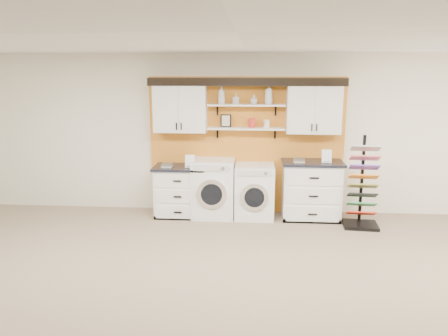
# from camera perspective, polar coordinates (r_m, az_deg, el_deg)

# --- Properties ---
(ceiling) EXTENTS (10.00, 10.00, 0.00)m
(ceiling) POSITION_cam_1_polar(r_m,az_deg,el_deg) (3.67, 1.67, 17.36)
(ceiling) COLOR white
(ceiling) RESTS_ON wall_back
(wall_back) EXTENTS (10.00, 0.00, 10.00)m
(wall_back) POSITION_cam_1_polar(r_m,az_deg,el_deg) (7.73, 2.92, 4.42)
(wall_back) COLOR white
(wall_back) RESTS_ON floor
(accent_panel) EXTENTS (3.40, 0.07, 2.40)m
(accent_panel) POSITION_cam_1_polar(r_m,az_deg,el_deg) (7.73, 2.90, 2.91)
(accent_panel) COLOR orange
(accent_panel) RESTS_ON wall_back
(upper_cabinet_left) EXTENTS (0.90, 0.35, 0.84)m
(upper_cabinet_left) POSITION_cam_1_polar(r_m,az_deg,el_deg) (7.58, -5.73, 7.86)
(upper_cabinet_left) COLOR white
(upper_cabinet_left) RESTS_ON wall_back
(upper_cabinet_right) EXTENTS (0.90, 0.35, 0.84)m
(upper_cabinet_right) POSITION_cam_1_polar(r_m,az_deg,el_deg) (7.53, 11.63, 7.64)
(upper_cabinet_right) COLOR white
(upper_cabinet_right) RESTS_ON wall_back
(shelf_lower) EXTENTS (1.32, 0.28, 0.03)m
(shelf_lower) POSITION_cam_1_polar(r_m,az_deg,el_deg) (7.51, 2.90, 5.18)
(shelf_lower) COLOR white
(shelf_lower) RESTS_ON wall_back
(shelf_upper) EXTENTS (1.32, 0.28, 0.03)m
(shelf_upper) POSITION_cam_1_polar(r_m,az_deg,el_deg) (7.47, 2.93, 8.22)
(shelf_upper) COLOR white
(shelf_upper) RESTS_ON wall_back
(crown_molding) EXTENTS (3.30, 0.41, 0.13)m
(crown_molding) POSITION_cam_1_polar(r_m,az_deg,el_deg) (7.47, 2.97, 11.28)
(crown_molding) COLOR black
(crown_molding) RESTS_ON wall_back
(picture_frame) EXTENTS (0.18, 0.02, 0.22)m
(picture_frame) POSITION_cam_1_polar(r_m,az_deg,el_deg) (7.56, 0.25, 6.20)
(picture_frame) COLOR black
(picture_frame) RESTS_ON shelf_lower
(canister_red) EXTENTS (0.11, 0.11, 0.16)m
(canister_red) POSITION_cam_1_polar(r_m,az_deg,el_deg) (7.50, 3.67, 5.89)
(canister_red) COLOR red
(canister_red) RESTS_ON shelf_lower
(canister_cream) EXTENTS (0.10, 0.10, 0.14)m
(canister_cream) POSITION_cam_1_polar(r_m,az_deg,el_deg) (7.50, 5.59, 5.78)
(canister_cream) COLOR silver
(canister_cream) RESTS_ON shelf_lower
(base_cabinet_left) EXTENTS (0.91, 0.66, 0.89)m
(base_cabinet_left) POSITION_cam_1_polar(r_m,az_deg,el_deg) (7.68, -5.69, -2.97)
(base_cabinet_left) COLOR white
(base_cabinet_left) RESTS_ON floor
(base_cabinet_right) EXTENTS (1.03, 0.66, 1.00)m
(base_cabinet_right) POSITION_cam_1_polar(r_m,az_deg,el_deg) (7.62, 11.32, -2.85)
(base_cabinet_right) COLOR white
(base_cabinet_right) RESTS_ON floor
(washer) EXTENTS (0.72, 0.71, 1.01)m
(washer) POSITION_cam_1_polar(r_m,az_deg,el_deg) (7.59, -1.38, -2.64)
(washer) COLOR white
(washer) RESTS_ON floor
(dryer) EXTENTS (0.66, 0.71, 0.93)m
(dryer) POSITION_cam_1_polar(r_m,az_deg,el_deg) (7.56, 4.00, -3.02)
(dryer) COLOR white
(dryer) RESTS_ON floor
(sample_rack) EXTENTS (0.58, 0.49, 1.49)m
(sample_rack) POSITION_cam_1_polar(r_m,az_deg,el_deg) (7.43, 17.57, -3.68)
(sample_rack) COLOR black
(sample_rack) RESTS_ON floor
(soap_bottle_a) EXTENTS (0.16, 0.16, 0.30)m
(soap_bottle_a) POSITION_cam_1_polar(r_m,az_deg,el_deg) (7.48, -0.33, 9.52)
(soap_bottle_a) COLOR silver
(soap_bottle_a) RESTS_ON shelf_upper
(soap_bottle_b) EXTENTS (0.11, 0.11, 0.17)m
(soap_bottle_b) POSITION_cam_1_polar(r_m,az_deg,el_deg) (7.47, 1.55, 9.02)
(soap_bottle_b) COLOR silver
(soap_bottle_b) RESTS_ON shelf_upper
(soap_bottle_c) EXTENTS (0.16, 0.16, 0.16)m
(soap_bottle_c) POSITION_cam_1_polar(r_m,az_deg,el_deg) (7.46, 3.92, 8.92)
(soap_bottle_c) COLOR silver
(soap_bottle_c) RESTS_ON shelf_upper
(soap_bottle_d) EXTENTS (0.17, 0.17, 0.34)m
(soap_bottle_d) POSITION_cam_1_polar(r_m,az_deg,el_deg) (7.46, 5.86, 9.61)
(soap_bottle_d) COLOR silver
(soap_bottle_d) RESTS_ON shelf_upper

